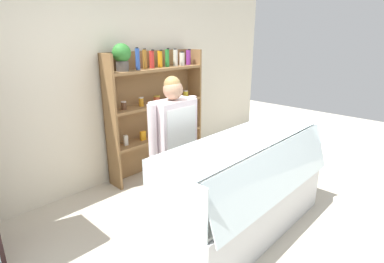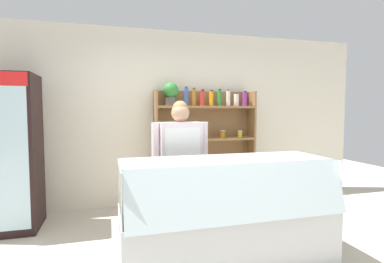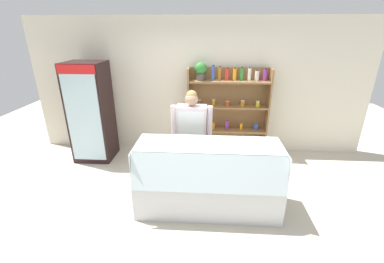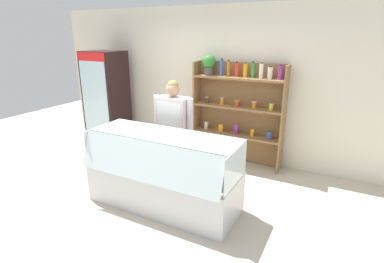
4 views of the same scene
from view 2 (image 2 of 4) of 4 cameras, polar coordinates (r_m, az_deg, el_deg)
back_wall at (r=4.74m, az=-5.32°, el=2.59°), size 6.80×0.10×2.70m
drinks_fridge at (r=4.27m, az=-31.84°, el=-3.47°), size 0.71×0.65×1.91m
shelving_unit at (r=4.68m, az=1.92°, el=-1.10°), size 1.59×0.29×1.88m
deli_display_case at (r=3.05m, az=6.60°, el=-18.25°), size 2.01×0.81×1.01m
shop_clerk at (r=3.48m, az=-2.22°, el=-4.78°), size 0.67×0.25×1.58m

